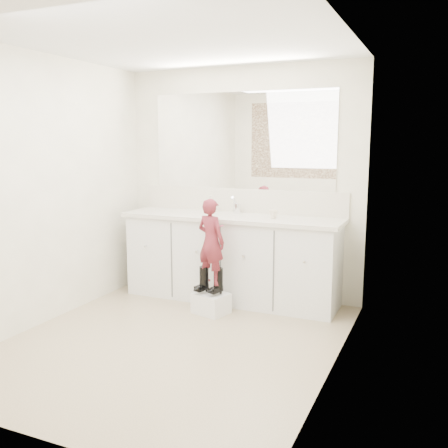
% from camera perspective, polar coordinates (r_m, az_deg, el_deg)
% --- Properties ---
extents(floor, '(3.00, 3.00, 0.00)m').
position_cam_1_polar(floor, '(4.26, -5.80, -13.20)').
color(floor, '#7E6F52').
rests_on(floor, ground).
extents(ceiling, '(3.00, 3.00, 0.00)m').
position_cam_1_polar(ceiling, '(4.01, -6.40, 20.39)').
color(ceiling, white).
rests_on(ceiling, wall_back).
extents(wall_back, '(2.60, 0.00, 2.60)m').
position_cam_1_polar(wall_back, '(5.30, 2.01, 4.72)').
color(wall_back, beige).
rests_on(wall_back, floor).
extents(wall_front, '(2.60, 0.00, 2.60)m').
position_cam_1_polar(wall_front, '(2.77, -21.67, -0.26)').
color(wall_front, beige).
rests_on(wall_front, floor).
extents(wall_left, '(0.00, 3.00, 3.00)m').
position_cam_1_polar(wall_left, '(4.74, -19.90, 3.60)').
color(wall_left, beige).
rests_on(wall_left, floor).
extents(wall_right, '(0.00, 3.00, 3.00)m').
position_cam_1_polar(wall_right, '(3.50, 12.74, 2.07)').
color(wall_right, beige).
rests_on(wall_right, floor).
extents(vanity_cabinet, '(2.20, 0.55, 0.85)m').
position_cam_1_polar(vanity_cabinet, '(5.17, 0.83, -4.10)').
color(vanity_cabinet, silver).
rests_on(vanity_cabinet, floor).
extents(countertop, '(2.28, 0.58, 0.04)m').
position_cam_1_polar(countertop, '(5.08, 0.78, 0.76)').
color(countertop, beige).
rests_on(countertop, vanity_cabinet).
extents(backsplash, '(2.28, 0.03, 0.25)m').
position_cam_1_polar(backsplash, '(5.31, 1.94, 2.71)').
color(backsplash, beige).
rests_on(backsplash, countertop).
extents(mirror, '(2.00, 0.02, 1.00)m').
position_cam_1_polar(mirror, '(5.27, 1.99, 9.48)').
color(mirror, white).
rests_on(mirror, wall_back).
extents(dot_panel, '(2.00, 0.01, 1.20)m').
position_cam_1_polar(dot_panel, '(2.74, -22.10, 9.09)').
color(dot_panel, '#472819').
rests_on(dot_panel, wall_front).
extents(faucet, '(0.08, 0.08, 0.10)m').
position_cam_1_polar(faucet, '(5.22, 1.49, 1.77)').
color(faucet, silver).
rests_on(faucet, countertop).
extents(cup, '(0.12, 0.12, 0.08)m').
position_cam_1_polar(cup, '(4.91, 5.65, 1.13)').
color(cup, beige).
rests_on(cup, countertop).
extents(soap_bottle, '(0.10, 0.10, 0.19)m').
position_cam_1_polar(soap_bottle, '(5.22, -1.54, 2.25)').
color(soap_bottle, silver).
rests_on(soap_bottle, countertop).
extents(step_stool, '(0.36, 0.33, 0.20)m').
position_cam_1_polar(step_stool, '(4.85, -1.47, -9.05)').
color(step_stool, white).
rests_on(step_stool, floor).
extents(boot_left, '(0.14, 0.19, 0.26)m').
position_cam_1_polar(boot_left, '(4.81, -2.29, -6.37)').
color(boot_left, black).
rests_on(boot_left, step_stool).
extents(boot_right, '(0.14, 0.19, 0.26)m').
position_cam_1_polar(boot_right, '(4.75, -0.66, -6.57)').
color(boot_right, black).
rests_on(boot_right, step_stool).
extents(toddler, '(0.34, 0.27, 0.81)m').
position_cam_1_polar(toddler, '(4.69, -1.50, -2.02)').
color(toddler, '#AC3541').
rests_on(toddler, step_stool).
extents(toothbrush, '(0.13, 0.05, 0.06)m').
position_cam_1_polar(toothbrush, '(4.64, -0.73, -0.36)').
color(toothbrush, '#E2578B').
rests_on(toothbrush, toddler).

